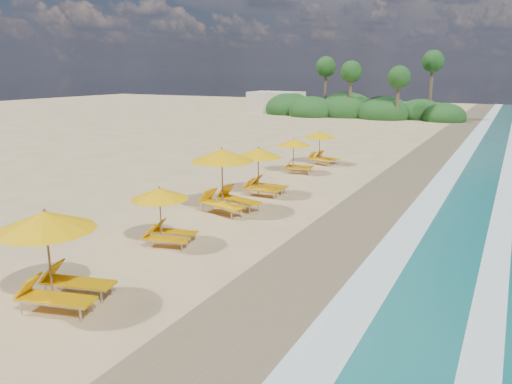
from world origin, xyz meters
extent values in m
plane|color=tan|center=(0.00, 0.00, 0.00)|extent=(160.00, 160.00, 0.00)
cube|color=olive|center=(4.00, 0.00, 0.01)|extent=(4.00, 160.00, 0.01)
cube|color=white|center=(5.50, 0.00, 0.03)|extent=(1.20, 160.00, 0.01)
cube|color=white|center=(8.50, 0.00, 0.02)|extent=(0.80, 160.00, 0.01)
cylinder|color=olive|center=(-1.34, -8.53, 1.19)|extent=(0.06, 0.06, 2.39)
cone|color=#F0AE05|center=(-1.34, -8.53, 2.18)|extent=(3.00, 3.00, 0.48)
sphere|color=olive|center=(-1.34, -8.53, 2.45)|extent=(0.09, 0.09, 0.09)
cylinder|color=olive|center=(-1.72, -3.67, 0.96)|extent=(0.05, 0.05, 1.92)
cone|color=#F0AE05|center=(-1.72, -3.67, 1.75)|extent=(2.37, 2.37, 0.39)
sphere|color=olive|center=(-1.72, -3.67, 1.97)|extent=(0.07, 0.07, 0.07)
cylinder|color=olive|center=(-2.04, 0.85, 1.29)|extent=(0.06, 0.06, 2.57)
cone|color=#F0AE05|center=(-2.04, 0.85, 2.35)|extent=(3.22, 3.22, 0.52)
sphere|color=olive|center=(-2.04, 0.85, 2.64)|extent=(0.09, 0.09, 0.09)
cylinder|color=olive|center=(-2.00, 4.05, 1.09)|extent=(0.05, 0.05, 2.18)
cone|color=#F0AE05|center=(-2.00, 4.05, 2.00)|extent=(2.28, 2.28, 0.44)
sphere|color=olive|center=(-2.00, 4.05, 2.24)|extent=(0.08, 0.08, 0.08)
cylinder|color=olive|center=(-2.58, 9.53, 0.96)|extent=(0.05, 0.05, 1.91)
cone|color=#F0AE05|center=(-2.58, 9.53, 1.75)|extent=(2.38, 2.38, 0.38)
sphere|color=olive|center=(-2.58, 9.53, 1.96)|extent=(0.07, 0.07, 0.07)
cylinder|color=olive|center=(-2.27, 12.96, 1.00)|extent=(0.05, 0.05, 2.01)
cone|color=#F0AE05|center=(-2.27, 12.96, 1.84)|extent=(2.57, 2.57, 0.40)
sphere|color=olive|center=(-2.27, 12.96, 2.06)|extent=(0.07, 0.07, 0.07)
ellipsoid|color=#163D14|center=(-6.00, 45.00, 0.62)|extent=(6.40, 6.40, 4.16)
ellipsoid|color=#163D14|center=(-11.00, 46.00, 0.70)|extent=(7.20, 7.20, 4.68)
ellipsoid|color=#163D14|center=(-15.00, 44.00, 0.58)|extent=(6.00, 6.00, 3.90)
ellipsoid|color=#163D14|center=(-2.00, 47.00, 0.55)|extent=(5.60, 5.60, 3.64)
ellipsoid|color=#163D14|center=(-19.00, 46.00, 0.64)|extent=(6.60, 6.60, 4.29)
ellipsoid|color=#163D14|center=(1.00, 45.00, 0.49)|extent=(5.00, 5.00, 3.25)
cylinder|color=brown|center=(-4.00, 43.00, 2.50)|extent=(0.36, 0.36, 5.00)
sphere|color=#163D14|center=(-4.00, 43.00, 5.00)|extent=(2.60, 2.60, 2.60)
cylinder|color=brown|center=(-10.00, 44.00, 2.80)|extent=(0.36, 0.36, 5.60)
sphere|color=#163D14|center=(-10.00, 44.00, 5.60)|extent=(2.60, 2.60, 2.60)
cylinder|color=brown|center=(-14.00, 46.00, 3.10)|extent=(0.36, 0.36, 6.20)
sphere|color=#163D14|center=(-14.00, 46.00, 6.20)|extent=(2.60, 2.60, 2.60)
cylinder|color=brown|center=(-1.00, 47.00, 3.40)|extent=(0.36, 0.36, 6.80)
sphere|color=#163D14|center=(-1.00, 47.00, 6.80)|extent=(2.60, 2.60, 2.60)
cube|color=beige|center=(-22.00, 48.00, 1.40)|extent=(7.00, 5.00, 2.80)
camera|label=1|loc=(8.60, -16.38, 5.76)|focal=34.77mm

